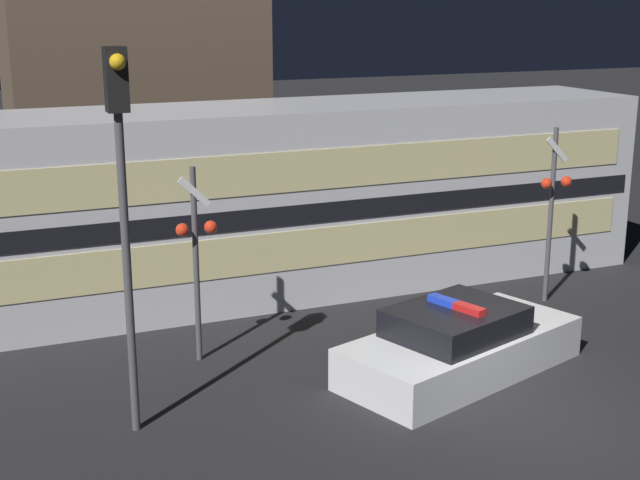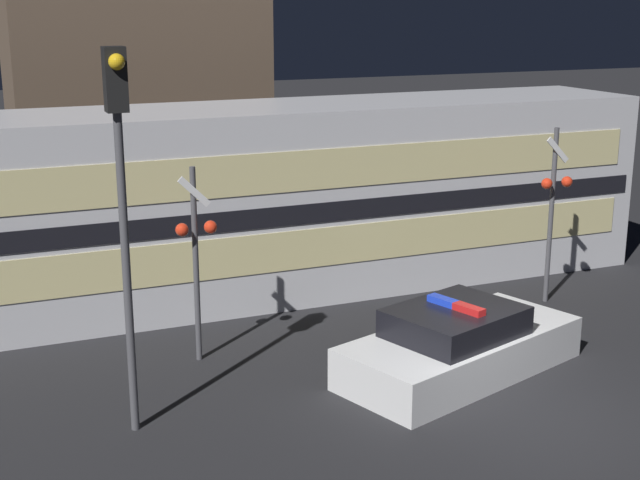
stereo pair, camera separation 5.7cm
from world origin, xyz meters
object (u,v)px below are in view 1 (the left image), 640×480
Objects in this scene: crossing_signal_near at (553,202)px; traffic_light_corner at (122,172)px; train at (205,206)px; police_car at (460,345)px.

traffic_light_corner is at bearing -165.17° from crossing_signal_near.
traffic_light_corner reaches higher than train.
police_car is at bearing -62.69° from train.
train is 3.58× the size of traffic_light_corner.
train is 6.62m from police_car.
police_car is (2.95, -5.71, -1.58)m from train.
police_car is 1.29× the size of crossing_signal_near.
crossing_signal_near is (3.82, 2.58, 1.72)m from police_car.
traffic_light_corner is (-5.71, 0.06, 3.51)m from police_car.
traffic_light_corner is at bearing -116.03° from train.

